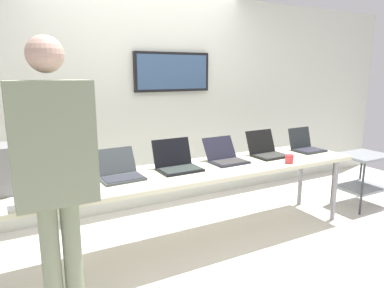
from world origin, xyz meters
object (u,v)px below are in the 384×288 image
at_px(laptop_station_5, 306,146).
at_px(coffee_mug, 289,159).
at_px(workbench, 189,175).
at_px(laptop_station_4, 267,150).
at_px(storage_cart, 362,172).
at_px(person, 54,163).
at_px(laptop_station_2, 177,163).
at_px(laptop_station_3, 226,157).
at_px(laptop_station_1, 120,172).
at_px(laptop_station_0, 48,181).

xyz_separation_m(laptop_station_5, coffee_mug, (-0.56, -0.33, -0.01)).
distance_m(workbench, laptop_station_4, 0.99).
distance_m(workbench, storage_cart, 2.33).
relative_size(person, coffee_mug, 20.83).
bearing_deg(person, laptop_station_2, 32.02).
bearing_deg(laptop_station_5, person, -165.62).
height_order(workbench, person, person).
distance_m(laptop_station_3, person, 1.83).
distance_m(laptop_station_2, laptop_station_4, 1.07).
height_order(laptop_station_1, storage_cart, laptop_station_1).
bearing_deg(laptop_station_5, workbench, -177.06).
bearing_deg(coffee_mug, person, -170.29).
xyz_separation_m(workbench, laptop_station_5, (1.54, 0.08, 0.10)).
xyz_separation_m(laptop_station_2, person, (-1.11, -0.70, 0.30)).
height_order(workbench, laptop_station_3, laptop_station_3).
height_order(laptop_station_4, person, person).
relative_size(laptop_station_1, coffee_mug, 4.20).
bearing_deg(laptop_station_3, laptop_station_2, -178.35).
relative_size(workbench, laptop_station_1, 9.76).
relative_size(laptop_station_4, storage_cart, 0.57).
height_order(laptop_station_1, laptop_station_3, laptop_station_1).
xyz_separation_m(laptop_station_0, laptop_station_2, (1.09, 0.01, 0.00)).
relative_size(laptop_station_0, laptop_station_4, 1.05).
relative_size(laptop_station_4, laptop_station_5, 1.09).
relative_size(laptop_station_2, laptop_station_4, 1.04).
bearing_deg(workbench, laptop_station_1, 173.82).
bearing_deg(laptop_station_5, laptop_station_2, -179.82).
bearing_deg(laptop_station_1, laptop_station_4, 0.84).
bearing_deg(laptop_station_2, laptop_station_1, -179.33).
xyz_separation_m(laptop_station_4, laptop_station_5, (0.55, -0.01, -0.00)).
distance_m(laptop_station_3, laptop_station_4, 0.53).
relative_size(laptop_station_0, laptop_station_2, 1.01).
bearing_deg(laptop_station_4, coffee_mug, -91.44).
bearing_deg(person, laptop_station_4, 18.10).
relative_size(laptop_station_2, coffee_mug, 4.41).
height_order(laptop_station_2, laptop_station_3, laptop_station_2).
xyz_separation_m(workbench, storage_cart, (2.32, -0.11, -0.27)).
bearing_deg(laptop_station_4, storage_cart, -8.56).
distance_m(workbench, coffee_mug, 1.01).
relative_size(laptop_station_5, storage_cart, 0.52).
relative_size(laptop_station_0, storage_cart, 0.60).
height_order(laptop_station_3, coffee_mug, laptop_station_3).
height_order(laptop_station_4, storage_cart, laptop_station_4).
distance_m(laptop_station_0, storage_cart, 3.52).
bearing_deg(laptop_station_1, laptop_station_0, -179.47).
xyz_separation_m(laptop_station_3, person, (-1.65, -0.71, 0.31)).
xyz_separation_m(laptop_station_1, coffee_mug, (1.60, -0.32, -0.01)).
bearing_deg(coffee_mug, laptop_station_0, 171.75).
distance_m(workbench, laptop_station_5, 1.54).
xyz_separation_m(workbench, person, (-1.20, -0.62, 0.41)).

